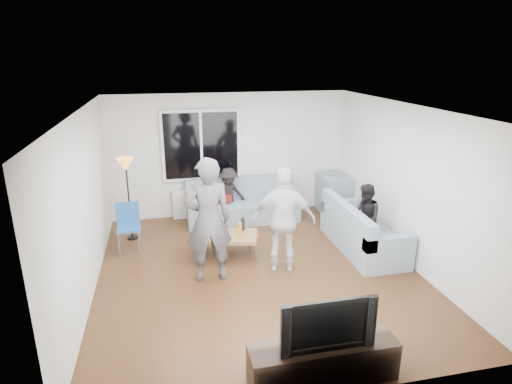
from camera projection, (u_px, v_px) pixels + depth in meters
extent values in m
cube|color=#56351C|center=(258.00, 272.00, 6.95)|extent=(5.00, 5.50, 0.04)
cube|color=white|center=(258.00, 107.00, 6.14)|extent=(5.00, 5.50, 0.04)
cube|color=silver|center=(230.00, 155.00, 9.12)|extent=(5.00, 0.04, 2.60)
cube|color=silver|center=(323.00, 287.00, 3.97)|extent=(5.00, 0.04, 2.60)
cube|color=silver|center=(83.00, 207.00, 6.03)|extent=(0.04, 5.50, 2.60)
cube|color=silver|center=(407.00, 185.00, 7.06)|extent=(0.04, 5.50, 2.60)
cube|color=white|center=(201.00, 145.00, 8.85)|extent=(1.62, 0.06, 1.47)
cube|color=black|center=(201.00, 146.00, 8.81)|extent=(1.50, 0.02, 1.35)
cube|color=white|center=(201.00, 146.00, 8.80)|extent=(0.05, 0.03, 1.35)
cube|color=silver|center=(204.00, 203.00, 9.19)|extent=(1.30, 0.12, 0.62)
imported|color=#376C2B|center=(218.00, 181.00, 9.08)|extent=(0.19, 0.15, 0.34)
imported|color=white|center=(199.00, 186.00, 9.03)|extent=(0.18, 0.18, 0.17)
cube|color=gray|center=(340.00, 194.00, 9.40)|extent=(0.85, 0.85, 0.85)
cube|color=orange|center=(194.00, 201.00, 8.71)|extent=(0.42, 0.36, 0.14)
cube|color=maroon|center=(223.00, 197.00, 8.91)|extent=(0.41, 0.36, 0.13)
cube|color=olive|center=(225.00, 245.00, 7.41)|extent=(1.21, 0.84, 0.40)
cylinder|color=#951B44|center=(222.00, 229.00, 7.38)|extent=(0.17, 0.17, 0.17)
imported|color=#49484D|center=(208.00, 221.00, 6.43)|extent=(0.72, 0.48, 1.94)
imported|color=silver|center=(284.00, 220.00, 6.78)|extent=(1.08, 0.69, 1.70)
imported|color=black|center=(365.00, 218.00, 7.54)|extent=(0.53, 0.64, 1.21)
imported|color=black|center=(229.00, 195.00, 8.89)|extent=(0.83, 0.63, 1.13)
cube|color=#2E2217|center=(323.00, 362.00, 4.59)|extent=(1.60, 0.40, 0.44)
imported|color=black|center=(325.00, 321.00, 4.43)|extent=(1.02, 0.13, 0.59)
cylinder|color=#E9490D|center=(208.00, 228.00, 7.35)|extent=(0.07, 0.07, 0.21)
cylinder|color=black|center=(243.00, 224.00, 7.50)|extent=(0.07, 0.07, 0.23)
cylinder|color=orange|center=(240.00, 230.00, 7.24)|extent=(0.07, 0.07, 0.24)
cylinder|color=#1B971F|center=(218.00, 232.00, 7.21)|extent=(0.08, 0.08, 0.21)
cylinder|color=#311E0B|center=(226.00, 226.00, 7.47)|extent=(0.07, 0.07, 0.20)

